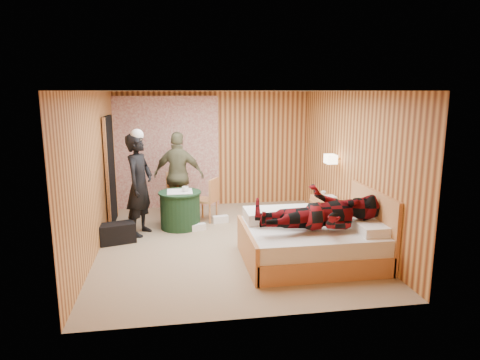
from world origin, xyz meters
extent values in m
cube|color=tan|center=(0.00, 0.00, 0.00)|extent=(4.20, 5.00, 0.01)
cube|color=silver|center=(0.00, 0.00, 2.50)|extent=(4.20, 5.00, 0.01)
cube|color=#E3A457|center=(0.00, 2.50, 1.25)|extent=(4.20, 0.02, 2.50)
cube|color=#E3A457|center=(-2.10, 0.00, 1.25)|extent=(0.02, 5.00, 2.50)
cube|color=#E3A457|center=(2.10, 0.00, 1.25)|extent=(0.02, 5.00, 2.50)
cube|color=white|center=(-1.00, 2.43, 1.20)|extent=(2.20, 0.08, 2.40)
cube|color=black|center=(-2.06, 1.40, 1.02)|extent=(0.06, 0.90, 2.05)
cylinder|color=gold|center=(2.00, 0.45, 1.30)|extent=(0.18, 0.04, 0.04)
cube|color=beige|center=(1.92, 0.45, 1.30)|extent=(0.18, 0.24, 0.16)
cube|color=#ECA460|center=(1.10, -1.02, 0.14)|extent=(1.92, 1.53, 0.29)
cube|color=silver|center=(1.10, -1.02, 0.41)|extent=(1.86, 1.47, 0.24)
cube|color=#ECA460|center=(0.14, -1.02, 0.27)|extent=(0.06, 1.53, 0.54)
cube|color=#ECA460|center=(2.06, -1.02, 0.53)|extent=(0.06, 1.53, 1.05)
cube|color=white|center=(1.85, -1.38, 0.59)|extent=(0.36, 0.53, 0.13)
cube|color=white|center=(1.85, -0.65, 0.59)|extent=(0.36, 0.53, 0.13)
cube|color=silver|center=(0.76, -0.58, 0.61)|extent=(1.15, 0.57, 0.17)
cube|color=#ECA460|center=(1.88, 0.51, 0.28)|extent=(0.41, 0.57, 0.57)
cube|color=#ECA460|center=(1.88, 0.51, 0.47)|extent=(0.44, 0.59, 0.03)
cylinder|color=#1D3F21|center=(-0.78, 0.91, 0.33)|extent=(0.73, 0.73, 0.67)
cylinder|color=#1D3F21|center=(-0.78, 0.91, 0.67)|extent=(0.78, 0.78, 0.03)
cube|color=white|center=(-0.78, 0.91, 0.69)|extent=(0.53, 0.53, 0.01)
cube|color=#ECA460|center=(-0.78, 1.46, 0.45)|extent=(0.51, 0.51, 0.05)
cube|color=#ECA460|center=(-0.83, 1.64, 0.70)|extent=(0.42, 0.14, 0.46)
cylinder|color=#ECA460|center=(-0.90, 1.25, 0.21)|extent=(0.04, 0.04, 0.43)
cylinder|color=#ECA460|center=(-0.66, 1.67, 0.21)|extent=(0.04, 0.04, 0.43)
cube|color=#ECA460|center=(-0.27, 1.28, 0.41)|extent=(0.53, 0.53, 0.05)
cube|color=#ECA460|center=(-0.12, 1.19, 0.64)|extent=(0.23, 0.35, 0.42)
cylinder|color=#ECA460|center=(-0.33, 1.50, 0.20)|extent=(0.04, 0.04, 0.39)
cylinder|color=#ECA460|center=(-0.22, 1.07, 0.20)|extent=(0.04, 0.04, 0.39)
cube|color=black|center=(-1.85, 0.26, 0.17)|extent=(0.65, 0.47, 0.33)
cube|color=white|center=(-0.47, 0.70, 0.06)|extent=(0.29, 0.18, 0.12)
cube|color=white|center=(-0.01, 1.10, 0.07)|extent=(0.32, 0.17, 0.13)
imported|color=black|center=(-1.48, 0.66, 0.89)|extent=(0.65, 0.77, 1.79)
imported|color=#656343|center=(-0.78, 1.57, 0.86)|extent=(1.09, 0.71, 1.72)
imported|color=#66090D|center=(1.15, -1.22, 0.96)|extent=(0.86, 0.67, 1.77)
imported|color=white|center=(1.88, 0.46, 0.58)|extent=(0.18, 0.23, 0.02)
imported|color=white|center=(1.88, 0.46, 0.60)|extent=(0.18, 0.23, 0.02)
imported|color=white|center=(1.88, 0.64, 0.62)|extent=(0.13, 0.13, 0.09)
imported|color=white|center=(-0.68, 0.86, 0.74)|extent=(0.14, 0.14, 0.10)
camera|label=1|loc=(-0.88, -6.80, 2.49)|focal=32.00mm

